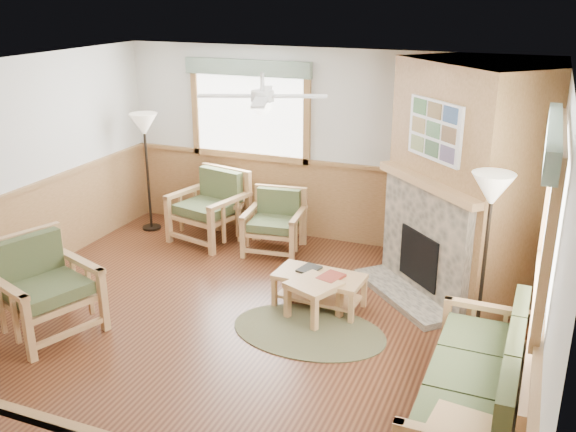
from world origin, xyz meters
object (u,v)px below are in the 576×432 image
at_px(armchair_left, 45,288).
at_px(coffee_table, 319,291).
at_px(armchair_back_right, 274,222).
at_px(floor_lamp_right, 485,260).
at_px(sofa, 474,379).
at_px(footstool, 314,300).
at_px(armchair_back_left, 209,207).
at_px(end_table_chairs, 228,218).
at_px(floor_lamp_left, 147,172).

height_order(armchair_left, coffee_table, armchair_left).
height_order(armchair_back_right, coffee_table, armchair_back_right).
distance_m(armchair_back_right, floor_lamp_right, 3.24).
bearing_deg(coffee_table, sofa, -36.77).
distance_m(sofa, footstool, 2.27).
distance_m(armchair_back_right, armchair_left, 3.21).
distance_m(armchair_left, footstool, 2.84).
distance_m(sofa, armchair_back_left, 4.98).
bearing_deg(armchair_left, sofa, -69.50).
xyz_separation_m(end_table_chairs, floor_lamp_right, (3.72, -1.69, 0.63)).
distance_m(armchair_left, floor_lamp_left, 3.13).
height_order(armchair_back_left, floor_lamp_left, floor_lamp_left).
bearing_deg(floor_lamp_right, end_table_chairs, 155.56).
bearing_deg(floor_lamp_left, sofa, -30.67).
height_order(floor_lamp_left, floor_lamp_right, floor_lamp_right).
height_order(armchair_back_right, floor_lamp_right, floor_lamp_right).
bearing_deg(coffee_table, armchair_back_right, 133.54).
relative_size(armchair_back_right, floor_lamp_right, 0.46).
distance_m(armchair_back_right, footstool, 1.97).
distance_m(armchair_left, end_table_chairs, 3.23).
relative_size(armchair_back_right, coffee_table, 0.84).
bearing_deg(armchair_back_right, end_table_chairs, 155.24).
xyz_separation_m(coffee_table, floor_lamp_right, (1.76, -0.10, 0.70)).
height_order(armchair_back_left, footstool, armchair_back_left).
relative_size(sofa, armchair_back_right, 2.47).
xyz_separation_m(armchair_left, coffee_table, (2.47, 1.59, -0.31)).
height_order(armchair_left, floor_lamp_right, floor_lamp_right).
xyz_separation_m(armchair_back_right, floor_lamp_right, (2.87, -1.42, 0.48)).
bearing_deg(armchair_left, armchair_back_left, 14.11).
distance_m(sofa, floor_lamp_right, 1.54).
relative_size(armchair_left, floor_lamp_right, 0.56).
distance_m(armchair_back_left, coffee_table, 2.56).
height_order(armchair_left, footstool, armchair_left).
height_order(armchair_left, end_table_chairs, armchair_left).
height_order(armchair_back_right, footstool, armchair_back_right).
height_order(sofa, armchair_back_left, armchair_back_left).
bearing_deg(armchair_back_right, coffee_table, -56.61).
height_order(armchair_back_left, end_table_chairs, armchair_back_left).
relative_size(coffee_table, floor_lamp_left, 0.57).
xyz_separation_m(footstool, floor_lamp_left, (-3.22, 1.70, 0.67)).
distance_m(coffee_table, floor_lamp_right, 1.90).
relative_size(sofa, floor_lamp_right, 1.14).
height_order(coffee_table, end_table_chairs, end_table_chairs).
bearing_deg(floor_lamp_left, armchair_back_right, -3.07).
relative_size(sofa, end_table_chairs, 3.74).
xyz_separation_m(coffee_table, footstool, (0.03, -0.27, 0.01)).
distance_m(sofa, end_table_chairs, 4.98).
height_order(armchair_back_right, floor_lamp_left, floor_lamp_left).
bearing_deg(end_table_chairs, armchair_left, -99.03).
bearing_deg(sofa, floor_lamp_left, -119.76).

